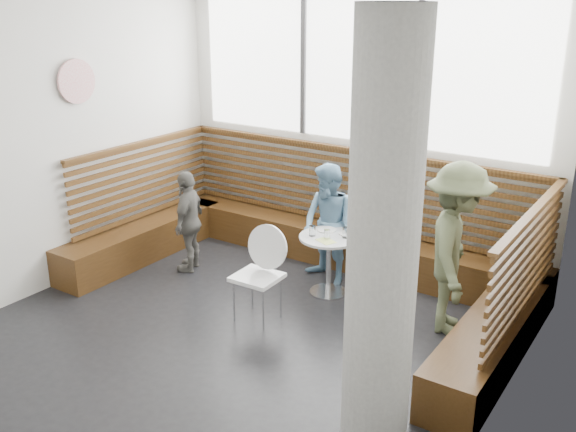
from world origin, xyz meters
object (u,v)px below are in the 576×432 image
Objects in this scene: cafe_table at (329,253)px; child_left at (189,221)px; cafe_chair at (261,266)px; adult_man at (456,249)px; child_back at (329,225)px; concrete_column at (383,247)px.

child_left is (-1.76, -0.35, 0.13)m from cafe_table.
cafe_chair is 0.57× the size of adult_man.
child_back reaches higher than cafe_chair.
cafe_chair is 0.70× the size of child_back.
concrete_column reaches higher than adult_man.
child_left is (-1.46, 0.52, 0.04)m from cafe_chair.
cafe_table is 0.40× the size of adult_man.
child_back is at bearing 121.66° from cafe_table.
cafe_chair is (-0.30, -0.87, 0.08)m from cafe_table.
adult_man is 1.23× the size of child_back.
adult_man is 3.22m from child_left.
child_left is at bearing 153.50° from concrete_column.
cafe_table is at bearing 70.54° from adult_man.
child_left is at bearing 77.28° from adult_man.
adult_man is (1.73, 0.86, 0.29)m from cafe_chair.
child_left is (-1.59, -0.64, -0.08)m from child_back.
child_back is (-0.17, 0.28, 0.21)m from cafe_table.
child_back is at bearing 60.71° from adult_man.
cafe_table is at bearing 69.77° from cafe_chair.
adult_man is (-0.14, 2.00, -0.73)m from concrete_column.
adult_man is at bearing 5.57° from child_back.
cafe_chair is 1.95m from adult_man.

